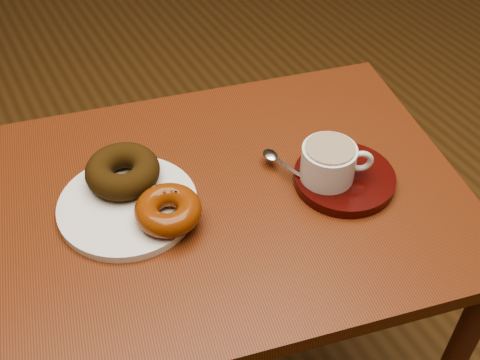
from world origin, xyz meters
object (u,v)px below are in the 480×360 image
donut_plate (128,205)px  coffee_cup (329,162)px  saucer (344,178)px  cafe_table (230,239)px

donut_plate → coffee_cup: (0.30, -0.10, 0.04)m
saucer → coffee_cup: coffee_cup is taller
cafe_table → saucer: size_ratio=5.22×
cafe_table → donut_plate: size_ratio=3.95×
donut_plate → saucer: saucer is taller
cafe_table → coffee_cup: size_ratio=7.86×
cafe_table → coffee_cup: coffee_cup is taller
donut_plate → saucer: bearing=-18.9°
cafe_table → donut_plate: bearing=175.5°
donut_plate → coffee_cup: size_ratio=1.99×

